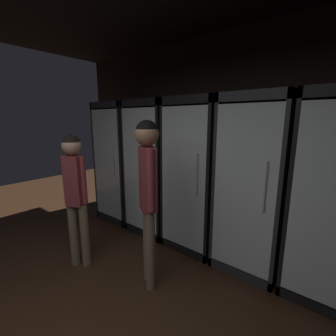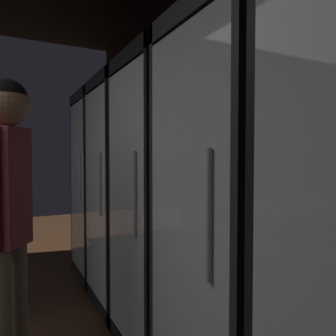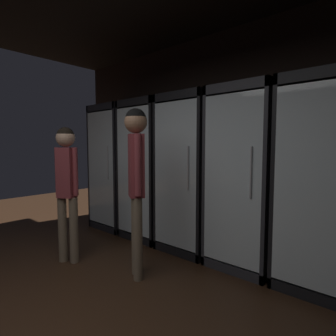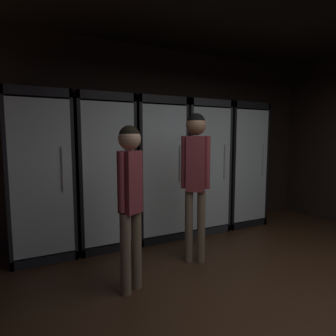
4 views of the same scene
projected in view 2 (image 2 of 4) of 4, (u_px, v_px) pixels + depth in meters
The scene contains 6 objects.
wall_back at pixel (254, 143), 1.93m from camera, with size 6.00×0.06×2.80m, color black.
cooler_far_left at pixel (109, 187), 3.57m from camera, with size 0.72×0.63×2.00m.
cooler_left at pixel (133, 194), 2.90m from camera, with size 0.72×0.63×2.00m.
cooler_center at pixel (173, 205), 2.22m from camera, with size 0.72×0.63×2.00m.
cooler_right at pixel (246, 226), 1.55m from camera, with size 0.72×0.63×2.00m.
shopper_near at pixel (9, 192), 1.71m from camera, with size 0.28×0.24×1.72m.
Camera 2 is at (1.49, 1.69, 1.32)m, focal length 34.37 mm.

